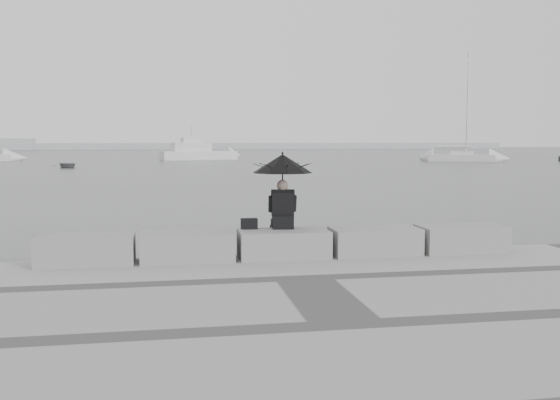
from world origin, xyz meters
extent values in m
plane|color=#404244|center=(0.00, 0.00, 0.00)|extent=(360.00, 360.00, 0.00)
cube|color=gray|center=(-3.40, -0.45, 0.75)|extent=(1.60, 0.80, 0.50)
cube|color=gray|center=(-1.70, -0.45, 0.75)|extent=(1.60, 0.80, 0.50)
cube|color=gray|center=(0.00, -0.45, 0.75)|extent=(1.60, 0.80, 0.50)
cube|color=gray|center=(1.70, -0.45, 0.75)|extent=(1.60, 0.80, 0.50)
cube|color=gray|center=(3.40, -0.45, 0.75)|extent=(1.60, 0.80, 0.50)
sphere|color=#726056|center=(0.03, -0.18, 1.78)|extent=(0.21, 0.21, 0.21)
cylinder|color=black|center=(0.03, -0.19, 1.85)|extent=(0.02, 0.02, 1.00)
cone|color=black|center=(0.03, -0.19, 2.18)|extent=(1.10, 1.10, 0.34)
sphere|color=black|center=(0.03, -0.19, 2.37)|extent=(0.04, 0.04, 0.04)
cube|color=black|center=(-0.58, -0.16, 1.09)|extent=(0.29, 0.17, 0.19)
cube|color=#A7AAAD|center=(0.00, 155.00, 0.80)|extent=(180.00, 6.00, 1.60)
cube|color=white|center=(32.15, 57.86, 0.35)|extent=(7.79, 5.72, 0.90)
cube|color=white|center=(32.15, 57.86, 0.95)|extent=(3.09, 2.67, 0.50)
cylinder|color=#9F9FA2|center=(32.15, 57.86, 6.80)|extent=(0.16, 0.16, 12.00)
cylinder|color=#9F9FA2|center=(32.15, 57.86, 1.60)|extent=(3.78, 2.12, 0.10)
cube|color=white|center=(1.65, 68.84, 0.50)|extent=(9.90, 4.92, 1.20)
cube|color=white|center=(1.65, 68.84, 1.60)|extent=(5.13, 3.24, 1.20)
cube|color=white|center=(1.65, 68.84, 2.50)|extent=(2.68, 2.11, 0.60)
cylinder|color=#9F9FA2|center=(1.65, 68.84, 3.60)|extent=(0.08, 0.08, 1.60)
imported|color=gray|center=(-11.32, 48.77, 0.27)|extent=(3.45, 2.36, 0.54)
camera|label=1|loc=(-1.97, -11.27, 2.62)|focal=40.00mm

